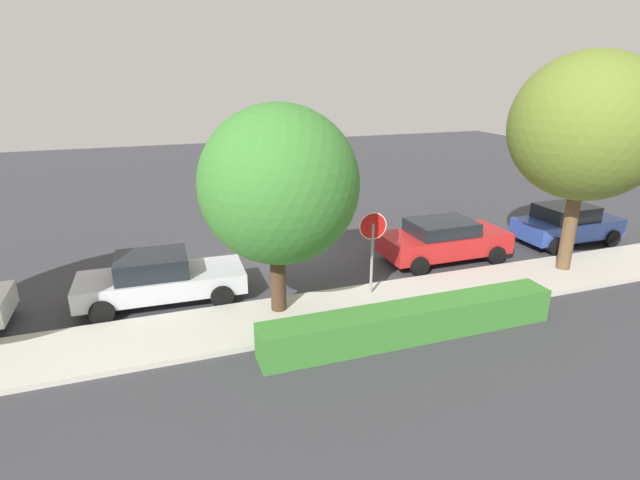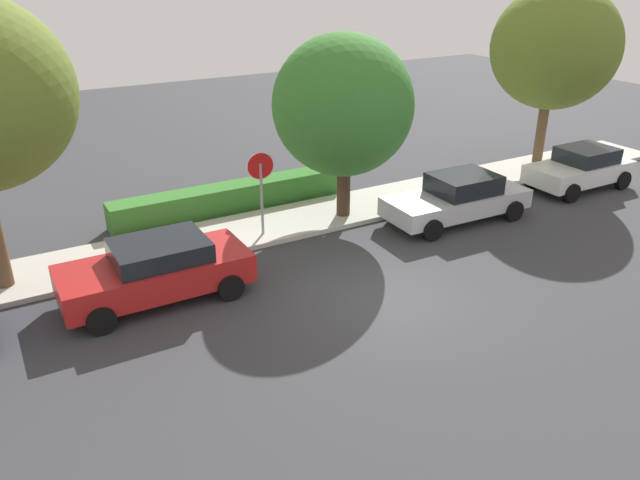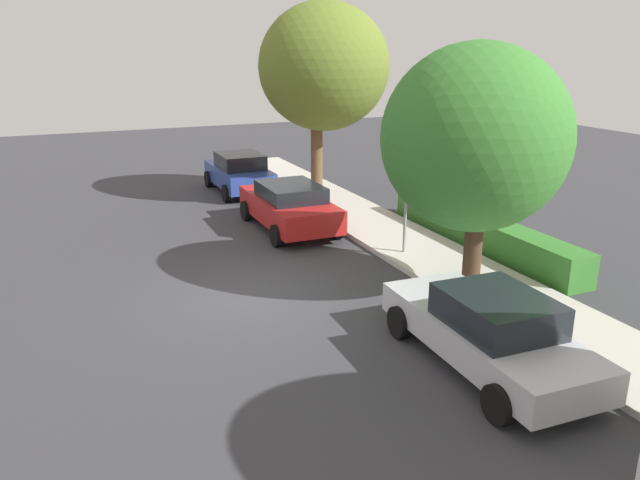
{
  "view_description": "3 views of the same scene",
  "coord_description": "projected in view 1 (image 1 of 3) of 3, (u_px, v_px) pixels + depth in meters",
  "views": [
    {
      "loc": [
        4.73,
        16.6,
        6.3
      ],
      "look_at": [
        -0.51,
        1.73,
        0.91
      ],
      "focal_mm": 28.0,
      "sensor_mm": 36.0,
      "label": 1
    },
    {
      "loc": [
        -7.85,
        -10.52,
        7.44
      ],
      "look_at": [
        -0.63,
        2.05,
        0.83
      ],
      "focal_mm": 35.0,
      "sensor_mm": 36.0,
      "label": 2
    },
    {
      "loc": [
        12.61,
        -3.8,
        5.54
      ],
      "look_at": [
        -0.23,
        1.76,
        1.07
      ],
      "focal_mm": 35.0,
      "sensor_mm": 36.0,
      "label": 3
    }
  ],
  "objects": [
    {
      "name": "front_yard_hedge",
      "position": [
        412.0,
        322.0,
        12.25
      ],
      "size": [
        7.68,
        0.87,
        0.87
      ],
      "color": "#387A2D",
      "rests_on": "ground_plane"
    },
    {
      "name": "street_tree_near_corner",
      "position": [
        587.0,
        127.0,
        14.67
      ],
      "size": [
        4.5,
        4.5,
        6.9
      ],
      "color": "brown",
      "rests_on": "ground_plane"
    },
    {
      "name": "parked_car_blue",
      "position": [
        567.0,
        224.0,
        18.88
      ],
      "size": [
        3.92,
        1.98,
        1.52
      ],
      "color": "#2D479E",
      "rests_on": "ground_plane"
    },
    {
      "name": "street_tree_far",
      "position": [
        279.0,
        185.0,
        12.58
      ],
      "size": [
        4.09,
        4.09,
        5.59
      ],
      "color": "#422D1E",
      "rests_on": "ground_plane"
    },
    {
      "name": "ground_plane",
      "position": [
        291.0,
        251.0,
        18.34
      ],
      "size": [
        60.0,
        60.0,
        0.0
      ],
      "primitive_type": "plane",
      "color": "#38383D"
    },
    {
      "name": "parked_car_red",
      "position": [
        443.0,
        240.0,
        17.19
      ],
      "size": [
        4.38,
        2.1,
        1.45
      ],
      "color": "red",
      "rests_on": "ground_plane"
    },
    {
      "name": "stop_sign",
      "position": [
        372.0,
        240.0,
        14.02
      ],
      "size": [
        0.79,
        0.12,
        2.57
      ],
      "color": "gray",
      "rests_on": "ground_plane"
    },
    {
      "name": "parked_car_silver",
      "position": [
        160.0,
        278.0,
        14.08
      ],
      "size": [
        4.62,
        2.08,
        1.44
      ],
      "color": "silver",
      "rests_on": "ground_plane"
    },
    {
      "name": "sidewalk_curb",
      "position": [
        344.0,
        309.0,
        13.73
      ],
      "size": [
        32.0,
        2.39,
        0.14
      ],
      "primitive_type": "cube",
      "color": "beige",
      "rests_on": "ground_plane"
    }
  ]
}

